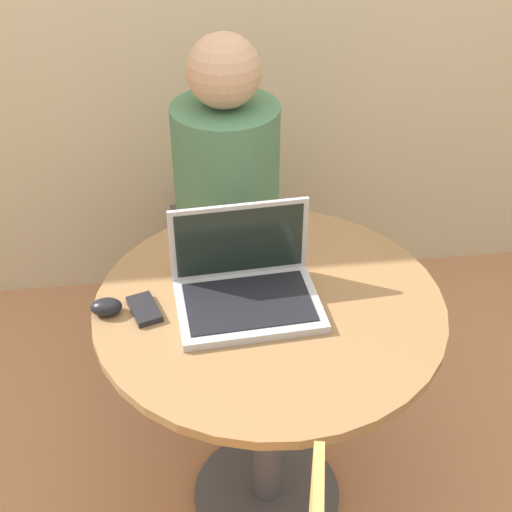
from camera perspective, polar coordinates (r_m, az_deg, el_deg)
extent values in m
plane|color=tan|center=(2.23, 0.86, -18.54)|extent=(12.00, 12.00, 0.00)
cylinder|color=#4C4C51|center=(2.22, 0.87, -18.39)|extent=(0.43, 0.43, 0.02)
cylinder|color=#4C4C51|center=(1.94, 0.96, -12.22)|extent=(0.08, 0.08, 0.70)
cylinder|color=olive|center=(1.69, 1.08, -4.02)|extent=(0.83, 0.83, 0.02)
cube|color=#B7B7BC|center=(1.65, -0.60, -4.02)|extent=(0.34, 0.25, 0.02)
cube|color=black|center=(1.64, -0.60, -3.71)|extent=(0.30, 0.20, 0.00)
cube|color=#B7B7BC|center=(1.68, -1.34, 1.31)|extent=(0.33, 0.03, 0.20)
cube|color=black|center=(1.67, -1.30, 1.19)|extent=(0.30, 0.02, 0.17)
cube|color=black|center=(1.67, -8.93, -4.25)|extent=(0.09, 0.12, 0.02)
ellipsoid|color=black|center=(1.67, -11.88, -4.00)|extent=(0.07, 0.05, 0.04)
cube|color=#4C4742|center=(2.56, -2.55, -2.40)|extent=(0.35, 0.48, 0.45)
cylinder|color=#4C7F5B|center=(2.19, -2.34, 5.72)|extent=(0.32, 0.32, 0.52)
sphere|color=tan|center=(2.03, -2.60, 14.58)|extent=(0.21, 0.21, 0.21)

